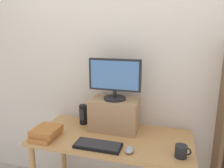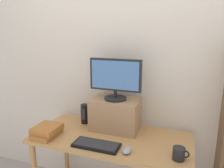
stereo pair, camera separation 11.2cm
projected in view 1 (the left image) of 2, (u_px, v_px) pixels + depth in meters
name	position (u px, v px, depth m)	size (l,w,h in m)	color
back_wall	(123.00, 69.00, 2.13)	(7.00, 0.08, 2.60)	beige
desk	(112.00, 146.00, 1.91)	(1.36, 0.63, 0.77)	#B7844C
riser_box	(115.00, 114.00, 1.99)	(0.43, 0.27, 0.29)	#A87F56
computer_monitor	(115.00, 78.00, 1.91)	(0.47, 0.20, 0.37)	black
keyboard	(98.00, 145.00, 1.71)	(0.37, 0.16, 0.02)	black
computer_mouse	(130.00, 150.00, 1.64)	(0.06, 0.10, 0.04)	#99999E
book_stack	(46.00, 133.00, 1.86)	(0.20, 0.25, 0.09)	#AD662D
coffee_mug	(181.00, 151.00, 1.56)	(0.12, 0.09, 0.09)	black
desk_speaker	(83.00, 114.00, 2.12)	(0.07, 0.08, 0.19)	black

